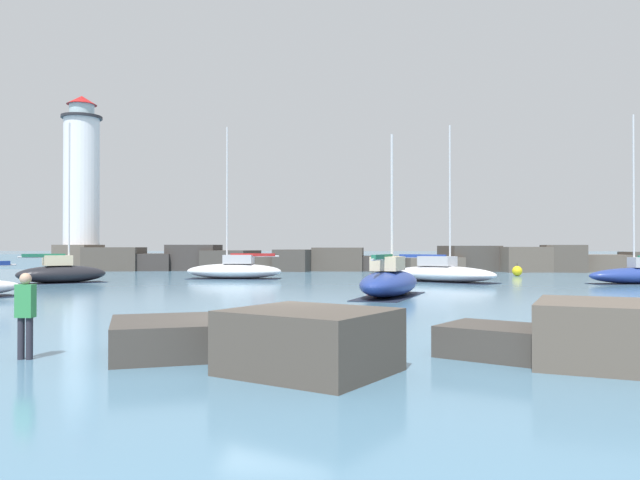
# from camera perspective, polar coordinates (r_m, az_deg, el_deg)

# --- Properties ---
(ground_plane) EXTENTS (600.00, 600.00, 0.00)m
(ground_plane) POSITION_cam_1_polar(r_m,az_deg,el_deg) (14.61, -3.71, -9.79)
(ground_plane) COLOR teal
(open_sea_beyond) EXTENTS (400.00, 116.00, 0.01)m
(open_sea_beyond) POSITION_cam_1_polar(r_m,az_deg,el_deg) (119.65, 3.58, -1.71)
(open_sea_beyond) COLOR teal
(open_sea_beyond) RESTS_ON ground
(breakwater_jetty) EXTENTS (61.84, 7.04, 2.54)m
(breakwater_jetty) POSITION_cam_1_polar(r_m,az_deg,el_deg) (59.56, 4.64, -1.82)
(breakwater_jetty) COLOR brown
(breakwater_jetty) RESTS_ON ground
(lighthouse) EXTENTS (4.66, 4.66, 17.51)m
(lighthouse) POSITION_cam_1_polar(r_m,az_deg,el_deg) (67.19, -20.98, 4.10)
(lighthouse) COLOR gray
(lighthouse) RESTS_ON ground
(foreground_rocks) EXTENTS (12.27, 5.52, 1.25)m
(foreground_rocks) POSITION_cam_1_polar(r_m,az_deg,el_deg) (12.72, 7.15, -8.83)
(foreground_rocks) COLOR #423D38
(foreground_rocks) RESTS_ON ground
(sailboat_moored_0) EXTENTS (7.57, 6.35, 10.25)m
(sailboat_moored_0) POSITION_cam_1_polar(r_m,az_deg,el_deg) (41.74, 11.07, -2.93)
(sailboat_moored_0) COLOR white
(sailboat_moored_0) RESTS_ON ground
(sailboat_moored_1) EXTENTS (5.43, 5.00, 10.30)m
(sailboat_moored_1) POSITION_cam_1_polar(r_m,az_deg,el_deg) (43.00, -22.56, -2.75)
(sailboat_moored_1) COLOR black
(sailboat_moored_1) RESTS_ON ground
(sailboat_moored_2) EXTENTS (6.95, 2.45, 11.01)m
(sailboat_moored_2) POSITION_cam_1_polar(r_m,az_deg,el_deg) (45.48, -7.83, -2.71)
(sailboat_moored_2) COLOR white
(sailboat_moored_2) RESTS_ON ground
(sailboat_moored_4) EXTENTS (3.88, 6.96, 7.66)m
(sailboat_moored_4) POSITION_cam_1_polar(r_m,az_deg,el_deg) (29.23, 6.36, -3.80)
(sailboat_moored_4) COLOR navy
(sailboat_moored_4) RESTS_ON ground
(mooring_buoy_orange_near) EXTENTS (0.79, 0.79, 0.99)m
(mooring_buoy_orange_near) POSITION_cam_1_polar(r_m,az_deg,el_deg) (51.89, 17.58, -2.71)
(mooring_buoy_orange_near) COLOR yellow
(mooring_buoy_orange_near) RESTS_ON ground
(mooring_buoy_far_side) EXTENTS (0.78, 0.78, 0.98)m
(mooring_buoy_far_side) POSITION_cam_1_polar(r_m,az_deg,el_deg) (35.88, 4.85, -3.70)
(mooring_buoy_far_side) COLOR red
(mooring_buoy_far_side) RESTS_ON ground
(person_on_rocks) EXTENTS (0.36, 0.23, 1.79)m
(person_on_rocks) POSITION_cam_1_polar(r_m,az_deg,el_deg) (14.33, -25.33, -5.86)
(person_on_rocks) COLOR #282833
(person_on_rocks) RESTS_ON ground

